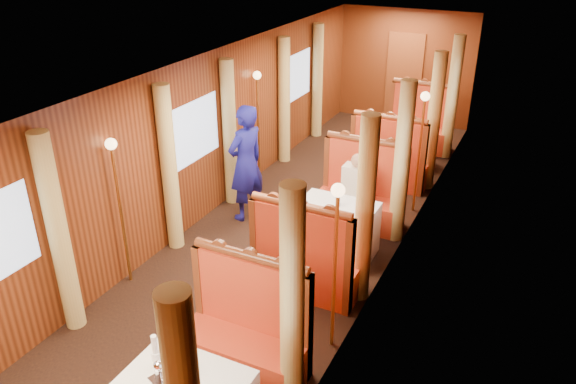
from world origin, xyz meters
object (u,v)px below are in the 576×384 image
Objects in this scene: rose_vase_far at (408,118)px; passenger at (356,185)px; steward at (246,163)px; banquette_far_aft at (418,127)px; banquette_mid_fwd at (306,264)px; rose_vase_mid at (338,194)px; banquette_mid_aft at (361,197)px; teapot_back at (182,364)px; table_mid at (336,230)px; banquette_near_aft at (246,336)px; tea_tray at (171,382)px; teapot_right at (170,380)px; banquette_far_fwd at (389,163)px; table_far at (404,146)px; teapot_left at (160,372)px.

rose_vase_far is 0.47× the size of passenger.
steward reaches higher than rose_vase_far.
passenger is (-0.00, -3.77, 0.32)m from banquette_far_aft.
rose_vase_mid is (0.01, 1.01, 0.50)m from banquette_mid_fwd.
banquette_mid_aft is 3.50m from banquette_far_aft.
teapot_back is at bearing -90.46° from banquette_far_aft.
rose_vase_mid reaches higher than table_mid.
banquette_near_aft is 0.74× the size of steward.
tea_tray is 3.58m from rose_vase_mid.
teapot_back is at bearing -91.06° from table_mid.
banquette_far_aft reaches higher than teapot_right.
teapot_back is (-0.06, -3.43, 0.44)m from table_mid.
banquette_far_aft is at bearing 89.50° from tea_tray.
banquette_near_aft is 7.86× the size of teapot_back.
rose_vase_far is at bearing -88.97° from banquette_far_aft.
table_mid is 1.38× the size of passenger.
passenger is at bearing 90.00° from table_mid.
rose_vase_far is at bearing 89.94° from rose_vase_mid.
banquette_mid_aft and banquette_far_fwd have the same top height.
banquette_far_aft reaches higher than rose_vase_mid.
teapot_right is (-0.06, -1.12, 0.39)m from banquette_near_aft.
banquette_mid_aft is at bearing 70.27° from teapot_right.
teapot_back is (-0.06, -2.41, 0.40)m from banquette_mid_fwd.
banquette_near_aft is at bearing -90.17° from rose_vase_far.
banquette_mid_fwd is at bearing -90.00° from table_far.
passenger is (-0.02, -2.78, -0.19)m from rose_vase_far.
table_far is at bearing -90.00° from banquette_far_aft.
steward reaches higher than banquette_mid_aft.
teapot_right is 4.32m from steward.
rose_vase_far is 3.52m from steward.
table_far is at bearing 86.87° from teapot_back.
rose_vase_mid is (0.07, 3.60, 0.12)m from teapot_right.
banquette_mid_aft reaches higher than teapot_left.
banquette_mid_fwd reaches higher than teapot_back.
teapot_right is 0.08× the size of steward.
banquette_mid_fwd is at bearing -90.00° from banquette_mid_aft.
banquette_mid_aft is at bearing -90.00° from table_far.
banquette_mid_fwd reaches higher than tea_tray.
teapot_left is (-0.19, -2.56, 0.39)m from banquette_mid_fwd.
banquette_mid_fwd reaches higher than teapot_right.
table_far is 7.09m from teapot_left.
rose_vase_far is at bearing 89.71° from table_mid.
tea_tray is at bearing -90.72° from rose_vase_far.
rose_vase_far reaches higher than table_mid.
banquette_near_aft is 6.03m from rose_vase_far.
tea_tray is (-0.07, -6.07, 0.33)m from banquette_far_fwd.
banquette_near_aft is 5.99m from table_far.
rose_vase_mid is at bearing 69.86° from teapot_right.
table_mid is at bearing 92.76° from steward.
rose_vase_far reaches higher than tea_tray.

